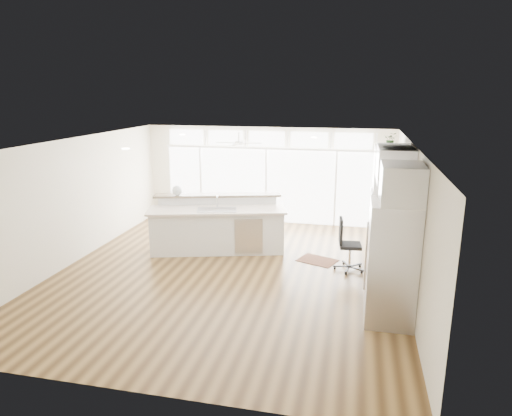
# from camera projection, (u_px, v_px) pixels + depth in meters

# --- Properties ---
(floor) EXTENTS (7.00, 8.00, 0.02)m
(floor) POSITION_uv_depth(u_px,v_px,m) (229.00, 273.00, 9.49)
(floor) COLOR #483016
(floor) RESTS_ON ground
(ceiling) EXTENTS (7.00, 8.00, 0.02)m
(ceiling) POSITION_uv_depth(u_px,v_px,m) (227.00, 143.00, 8.82)
(ceiling) COLOR white
(ceiling) RESTS_ON wall_back
(wall_back) EXTENTS (7.00, 0.04, 2.70)m
(wall_back) POSITION_uv_depth(u_px,v_px,m) (267.00, 175.00, 12.93)
(wall_back) COLOR #EDE6CE
(wall_back) RESTS_ON floor
(wall_front) EXTENTS (7.00, 0.04, 2.70)m
(wall_front) POSITION_uv_depth(u_px,v_px,m) (135.00, 294.00, 5.37)
(wall_front) COLOR #EDE6CE
(wall_front) RESTS_ON floor
(wall_left) EXTENTS (0.04, 8.00, 2.70)m
(wall_left) POSITION_uv_depth(u_px,v_px,m) (73.00, 201.00, 9.89)
(wall_left) COLOR #EDE6CE
(wall_left) RESTS_ON floor
(wall_right) EXTENTS (0.04, 8.00, 2.70)m
(wall_right) POSITION_uv_depth(u_px,v_px,m) (410.00, 221.00, 8.42)
(wall_right) COLOR #EDE6CE
(wall_right) RESTS_ON floor
(glass_wall) EXTENTS (5.80, 0.06, 2.08)m
(glass_wall) POSITION_uv_depth(u_px,v_px,m) (266.00, 186.00, 12.95)
(glass_wall) COLOR white
(glass_wall) RESTS_ON wall_back
(transom_row) EXTENTS (5.90, 0.06, 0.40)m
(transom_row) POSITION_uv_depth(u_px,v_px,m) (267.00, 139.00, 12.62)
(transom_row) COLOR white
(transom_row) RESTS_ON wall_back
(desk_window) EXTENTS (0.04, 0.85, 0.85)m
(desk_window) POSITION_uv_depth(u_px,v_px,m) (407.00, 206.00, 8.66)
(desk_window) COLOR white
(desk_window) RESTS_ON wall_right
(ceiling_fan) EXTENTS (1.16, 1.16, 0.32)m
(ceiling_fan) POSITION_uv_depth(u_px,v_px,m) (239.00, 139.00, 11.62)
(ceiling_fan) COLOR white
(ceiling_fan) RESTS_ON ceiling
(recessed_lights) EXTENTS (3.40, 3.00, 0.02)m
(recessed_lights) POSITION_uv_depth(u_px,v_px,m) (230.00, 143.00, 9.01)
(recessed_lights) COLOR beige
(recessed_lights) RESTS_ON ceiling
(oven_cabinet) EXTENTS (0.64, 1.20, 2.50)m
(oven_cabinet) POSITION_uv_depth(u_px,v_px,m) (386.00, 202.00, 10.21)
(oven_cabinet) COLOR white
(oven_cabinet) RESTS_ON floor
(desk_nook) EXTENTS (0.72, 1.30, 0.76)m
(desk_nook) POSITION_uv_depth(u_px,v_px,m) (385.00, 262.00, 9.02)
(desk_nook) COLOR white
(desk_nook) RESTS_ON floor
(upper_cabinets) EXTENTS (0.64, 1.30, 0.64)m
(upper_cabinets) POSITION_uv_depth(u_px,v_px,m) (395.00, 164.00, 8.52)
(upper_cabinets) COLOR white
(upper_cabinets) RESTS_ON wall_right
(refrigerator) EXTENTS (0.76, 0.90, 2.00)m
(refrigerator) POSITION_uv_depth(u_px,v_px,m) (392.00, 263.00, 7.31)
(refrigerator) COLOR silver
(refrigerator) RESTS_ON floor
(fridge_cabinet) EXTENTS (0.64, 0.90, 0.60)m
(fridge_cabinet) POSITION_uv_depth(u_px,v_px,m) (402.00, 183.00, 6.97)
(fridge_cabinet) COLOR white
(fridge_cabinet) RESTS_ON wall_right
(framed_photos) EXTENTS (0.06, 0.22, 0.80)m
(framed_photos) POSITION_uv_depth(u_px,v_px,m) (404.00, 206.00, 9.28)
(framed_photos) COLOR black
(framed_photos) RESTS_ON wall_right
(kitchen_island) EXTENTS (3.38, 1.99, 1.26)m
(kitchen_island) POSITION_uv_depth(u_px,v_px,m) (217.00, 225.00, 10.63)
(kitchen_island) COLOR white
(kitchen_island) RESTS_ON floor
(rug) EXTENTS (0.97, 0.84, 0.01)m
(rug) POSITION_uv_depth(u_px,v_px,m) (317.00, 260.00, 10.16)
(rug) COLOR #371A11
(rug) RESTS_ON floor
(office_chair) EXTENTS (0.64, 0.60, 1.12)m
(office_chair) POSITION_uv_depth(u_px,v_px,m) (350.00, 245.00, 9.50)
(office_chair) COLOR black
(office_chair) RESTS_ON floor
(fishbowl) EXTENTS (0.30, 0.30, 0.24)m
(fishbowl) POSITION_uv_depth(u_px,v_px,m) (177.00, 191.00, 10.78)
(fishbowl) COLOR silver
(fishbowl) RESTS_ON kitchen_island
(monitor) EXTENTS (0.13, 0.50, 0.41)m
(monitor) POSITION_uv_depth(u_px,v_px,m) (383.00, 234.00, 8.89)
(monitor) COLOR black
(monitor) RESTS_ON desk_nook
(keyboard) EXTENTS (0.16, 0.36, 0.02)m
(keyboard) POSITION_uv_depth(u_px,v_px,m) (373.00, 243.00, 8.98)
(keyboard) COLOR white
(keyboard) RESTS_ON desk_nook
(potted_plant) EXTENTS (0.31, 0.34, 0.24)m
(potted_plant) POSITION_uv_depth(u_px,v_px,m) (391.00, 141.00, 9.87)
(potted_plant) COLOR #2C5323
(potted_plant) RESTS_ON oven_cabinet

